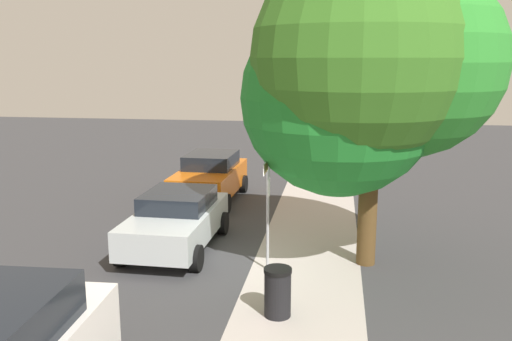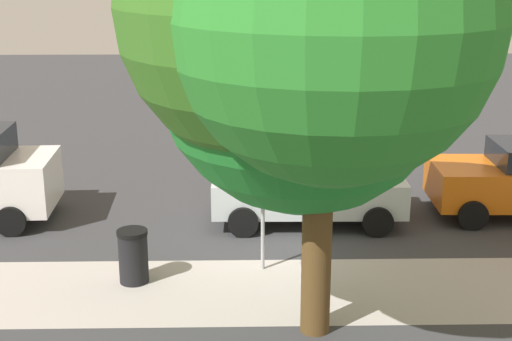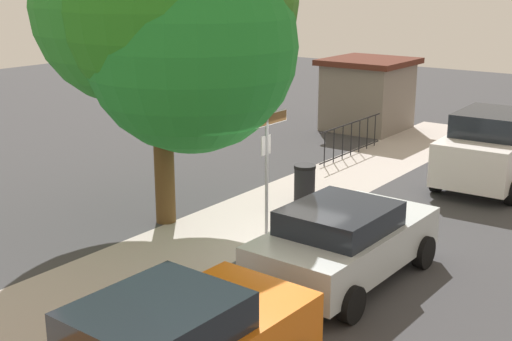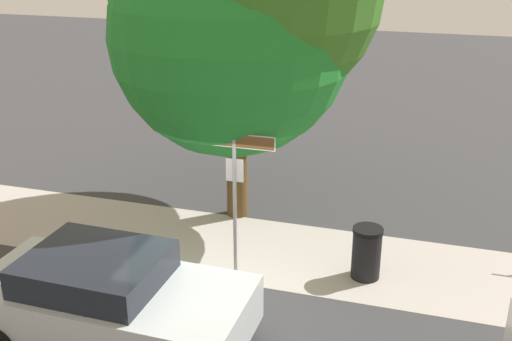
{
  "view_description": "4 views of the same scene",
  "coord_description": "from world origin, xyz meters",
  "px_view_note": "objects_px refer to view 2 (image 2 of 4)",
  "views": [
    {
      "loc": [
        12.44,
        1.95,
        4.94
      ],
      "look_at": [
        -0.19,
        0.03,
        2.27
      ],
      "focal_mm": 37.97,
      "sensor_mm": 36.0,
      "label": 1
    },
    {
      "loc": [
        0.79,
        12.88,
        5.63
      ],
      "look_at": [
        0.54,
        1.0,
        2.09
      ],
      "focal_mm": 51.1,
      "sensor_mm": 36.0,
      "label": 2
    },
    {
      "loc": [
        -11.21,
        -7.94,
        5.46
      ],
      "look_at": [
        -0.29,
        0.17,
        1.64
      ],
      "focal_mm": 48.57,
      "sensor_mm": 36.0,
      "label": 3
    },
    {
      "loc": [
        3.64,
        -8.97,
        5.92
      ],
      "look_at": [
        0.71,
        0.69,
        1.93
      ],
      "focal_mm": 43.16,
      "sensor_mm": 36.0,
      "label": 4
    }
  ],
  "objects_px": {
    "street_sign": "(263,165)",
    "trash_bin": "(133,256)",
    "shade_tree": "(310,27)",
    "car_silver": "(310,186)"
  },
  "relations": [
    {
      "from": "shade_tree",
      "to": "trash_bin",
      "type": "relative_size",
      "value": 7.47
    },
    {
      "from": "street_sign",
      "to": "shade_tree",
      "type": "bearing_deg",
      "value": 105.29
    },
    {
      "from": "street_sign",
      "to": "trash_bin",
      "type": "relative_size",
      "value": 3.05
    },
    {
      "from": "street_sign",
      "to": "car_silver",
      "type": "distance_m",
      "value": 3.05
    },
    {
      "from": "street_sign",
      "to": "trash_bin",
      "type": "height_order",
      "value": "street_sign"
    },
    {
      "from": "street_sign",
      "to": "shade_tree",
      "type": "height_order",
      "value": "shade_tree"
    },
    {
      "from": "street_sign",
      "to": "trash_bin",
      "type": "xyz_separation_m",
      "value": [
        2.31,
        0.5,
        -1.53
      ]
    },
    {
      "from": "street_sign",
      "to": "car_silver",
      "type": "bearing_deg",
      "value": -113.31
    },
    {
      "from": "car_silver",
      "to": "trash_bin",
      "type": "xyz_separation_m",
      "value": [
        3.42,
        3.06,
        -0.29
      ]
    },
    {
      "from": "trash_bin",
      "to": "street_sign",
      "type": "bearing_deg",
      "value": -167.84
    }
  ]
}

